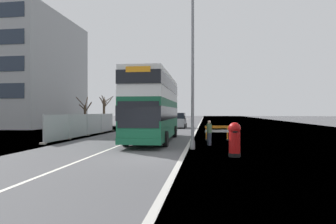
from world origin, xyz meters
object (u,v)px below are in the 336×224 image
at_px(roadworks_barrier, 217,131).
at_px(car_receding_mid, 152,119).
at_px(car_oncoming_near, 179,121).
at_px(lamppost_foreground, 193,72).
at_px(pedestrian_at_kerb, 209,133).
at_px(red_pillar_postbox, 235,138).
at_px(double_decker_bus, 154,107).

height_order(roadworks_barrier, car_receding_mid, car_receding_mid).
xyz_separation_m(car_oncoming_near, car_receding_mid, (-5.12, 6.48, 0.06)).
xyz_separation_m(lamppost_foreground, pedestrian_at_kerb, (1.00, 2.02, -3.76)).
bearing_deg(car_oncoming_near, red_pillar_postbox, -77.68).
distance_m(double_decker_bus, car_receding_mid, 24.03).
distance_m(lamppost_foreground, roadworks_barrier, 6.82).
height_order(double_decker_bus, car_oncoming_near, double_decker_bus).
bearing_deg(car_oncoming_near, lamppost_foreground, -82.02).
bearing_deg(roadworks_barrier, car_oncoming_near, 106.26).
distance_m(double_decker_bus, car_oncoming_near, 17.05).
height_order(lamppost_foreground, pedestrian_at_kerb, lamppost_foreground).
xyz_separation_m(red_pillar_postbox, pedestrian_at_kerb, (-1.18, 4.42, -0.10)).
bearing_deg(red_pillar_postbox, roadworks_barrier, 94.04).
xyz_separation_m(double_decker_bus, red_pillar_postbox, (5.28, -6.55, -1.69)).
height_order(red_pillar_postbox, car_oncoming_near, car_oncoming_near).
distance_m(roadworks_barrier, pedestrian_at_kerb, 3.43).
relative_size(roadworks_barrier, car_oncoming_near, 0.45).
bearing_deg(car_oncoming_near, pedestrian_at_kerb, -78.29).
distance_m(red_pillar_postbox, car_oncoming_near, 24.07).
bearing_deg(red_pillar_postbox, double_decker_bus, 128.88).
distance_m(red_pillar_postbox, roadworks_barrier, 7.81).
distance_m(red_pillar_postbox, pedestrian_at_kerb, 4.57).
bearing_deg(car_receding_mid, pedestrian_at_kerb, -70.47).
distance_m(car_oncoming_near, car_receding_mid, 8.26).
distance_m(lamppost_foreground, car_receding_mid, 28.98).
height_order(red_pillar_postbox, pedestrian_at_kerb, red_pillar_postbox).
bearing_deg(roadworks_barrier, lamppost_foreground, -106.81).
xyz_separation_m(red_pillar_postbox, roadworks_barrier, (-0.55, 7.79, -0.20)).
height_order(lamppost_foreground, car_oncoming_near, lamppost_foreground).
xyz_separation_m(double_decker_bus, lamppost_foreground, (3.10, -4.15, 1.96)).
relative_size(roadworks_barrier, car_receding_mid, 0.45).
relative_size(lamppost_foreground, roadworks_barrier, 5.18).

